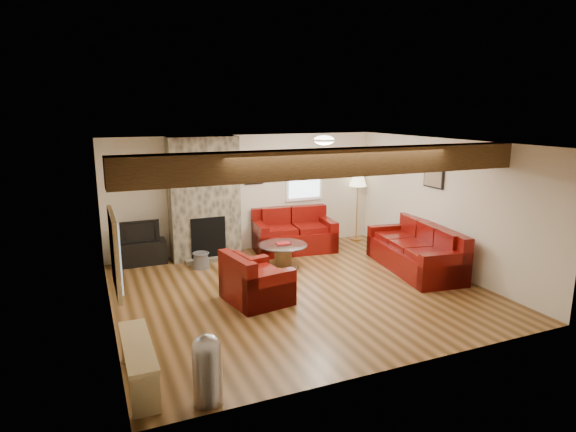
# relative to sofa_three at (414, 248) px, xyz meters

# --- Properties ---
(room) EXTENTS (8.00, 8.00, 8.00)m
(room) POSITION_rel_sofa_three_xyz_m (-2.48, -0.13, 0.81)
(room) COLOR #4E3214
(room) RESTS_ON ground
(floor) EXTENTS (6.00, 6.00, 0.00)m
(floor) POSITION_rel_sofa_three_xyz_m (-2.48, -0.13, -0.44)
(floor) COLOR #4E3214
(floor) RESTS_ON ground
(oak_beam) EXTENTS (6.00, 0.36, 0.38)m
(oak_beam) POSITION_rel_sofa_three_xyz_m (-2.48, -1.38, 1.87)
(oak_beam) COLOR #301E0E
(oak_beam) RESTS_ON room
(chimney_breast) EXTENTS (1.40, 0.67, 2.50)m
(chimney_breast) POSITION_rel_sofa_three_xyz_m (-3.48, 2.36, 0.78)
(chimney_breast) COLOR #3C372F
(chimney_breast) RESTS_ON floor
(back_window) EXTENTS (0.90, 0.08, 1.10)m
(back_window) POSITION_rel_sofa_three_xyz_m (-1.13, 2.58, 1.11)
(back_window) COLOR white
(back_window) RESTS_ON room
(hatch_window) EXTENTS (0.08, 1.00, 0.90)m
(hatch_window) POSITION_rel_sofa_three_xyz_m (-5.44, -1.63, 1.01)
(hatch_window) COLOR tan
(hatch_window) RESTS_ON room
(ceiling_dome) EXTENTS (0.40, 0.40, 0.18)m
(ceiling_dome) POSITION_rel_sofa_three_xyz_m (-1.58, 0.77, 2.00)
(ceiling_dome) COLOR white
(ceiling_dome) RESTS_ON room
(artwork_back) EXTENTS (0.42, 0.06, 0.52)m
(artwork_back) POSITION_rel_sofa_three_xyz_m (-2.33, 2.58, 1.26)
(artwork_back) COLOR black
(artwork_back) RESTS_ON room
(artwork_right) EXTENTS (0.06, 0.55, 0.42)m
(artwork_right) POSITION_rel_sofa_three_xyz_m (0.48, 0.17, 1.31)
(artwork_right) COLOR black
(artwork_right) RESTS_ON room
(sofa_three) EXTENTS (1.27, 2.39, 0.88)m
(sofa_three) POSITION_rel_sofa_three_xyz_m (0.00, 0.00, 0.00)
(sofa_three) COLOR #490505
(sofa_three) RESTS_ON floor
(loveseat) EXTENTS (1.82, 1.18, 0.91)m
(loveseat) POSITION_rel_sofa_three_xyz_m (-1.59, 2.10, 0.02)
(loveseat) COLOR #490505
(loveseat) RESTS_ON floor
(armchair_red) EXTENTS (1.03, 1.13, 0.81)m
(armchair_red) POSITION_rel_sofa_three_xyz_m (-3.29, -0.28, -0.04)
(armchair_red) COLOR #490505
(armchair_red) RESTS_ON floor
(coffee_table) EXTENTS (0.94, 0.94, 0.49)m
(coffee_table) POSITION_rel_sofa_three_xyz_m (-2.25, 1.12, -0.21)
(coffee_table) COLOR #4A3018
(coffee_table) RESTS_ON floor
(tv_cabinet) EXTENTS (0.96, 0.39, 0.48)m
(tv_cabinet) POSITION_rel_sofa_three_xyz_m (-4.78, 2.40, -0.20)
(tv_cabinet) COLOR black
(tv_cabinet) RESTS_ON floor
(television) EXTENTS (0.74, 0.10, 0.43)m
(television) POSITION_rel_sofa_three_xyz_m (-4.78, 2.40, 0.26)
(television) COLOR black
(television) RESTS_ON tv_cabinet
(floor_lamp) EXTENTS (0.40, 0.40, 1.57)m
(floor_lamp) POSITION_rel_sofa_three_xyz_m (0.13, 2.34, 0.90)
(floor_lamp) COLOR tan
(floor_lamp) RESTS_ON floor
(pine_bench) EXTENTS (0.31, 1.32, 0.49)m
(pine_bench) POSITION_rel_sofa_three_xyz_m (-5.31, -2.05, -0.19)
(pine_bench) COLOR tan
(pine_bench) RESTS_ON floor
(pedal_bin) EXTENTS (0.34, 0.34, 0.78)m
(pedal_bin) POSITION_rel_sofa_three_xyz_m (-4.68, -2.68, -0.05)
(pedal_bin) COLOR #A9A9AE
(pedal_bin) RESTS_ON floor
(coal_bucket) EXTENTS (0.34, 0.34, 0.32)m
(coal_bucket) POSITION_rel_sofa_three_xyz_m (-3.74, 1.71, -0.28)
(coal_bucket) COLOR slate
(coal_bucket) RESTS_ON floor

